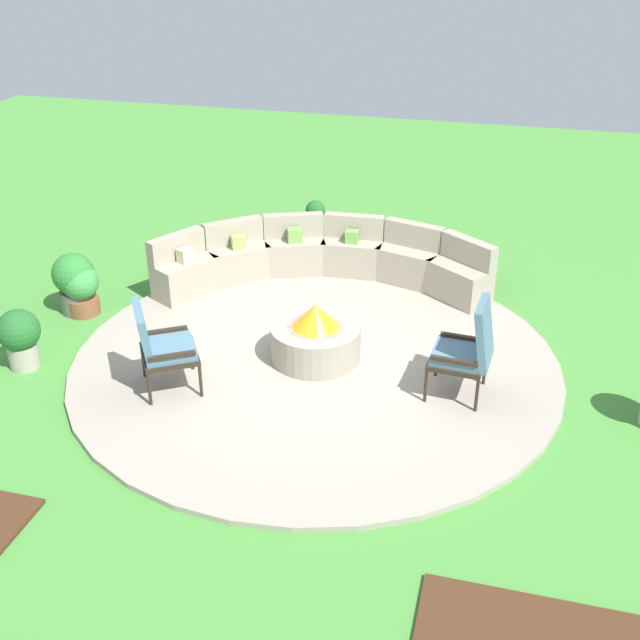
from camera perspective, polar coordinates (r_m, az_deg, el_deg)
The scene contains 10 objects.
ground_plane at distance 8.98m, azimuth -0.33°, elevation -3.12°, with size 24.00×24.00×0.00m, color #478C38.
patio_circle at distance 8.96m, azimuth -0.33°, elevation -2.95°, with size 5.60×5.60×0.06m, color #9E9384.
fire_pit at distance 8.81m, azimuth -0.33°, elevation -1.31°, with size 1.03×1.03×0.69m.
curved_stone_bench at distance 10.63m, azimuth 0.12°, elevation 4.43°, with size 4.42×1.97×0.82m.
lounge_chair_front_left at distance 8.31m, azimuth -11.71°, elevation -1.78°, with size 0.82×0.84×1.01m.
lounge_chair_front_right at distance 8.15m, azimuth 10.88°, elevation -2.04°, with size 0.67×0.63×1.11m.
potted_plant_1 at distance 10.40m, azimuth -17.68°, elevation 2.80°, with size 0.54×0.54×0.81m.
potted_plant_2 at distance 9.32m, azimuth -21.31°, elevation -1.11°, with size 0.48×0.48×0.72m.
potted_plant_3 at distance 12.31m, azimuth -0.34°, elevation 7.60°, with size 0.31×0.31×0.62m.
potted_plant_4 at distance 10.35m, azimuth -17.24°, elevation 2.29°, with size 0.47×0.47×0.68m.
Camera 1 is at (2.02, -7.42, 4.64)m, focal length 43.31 mm.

